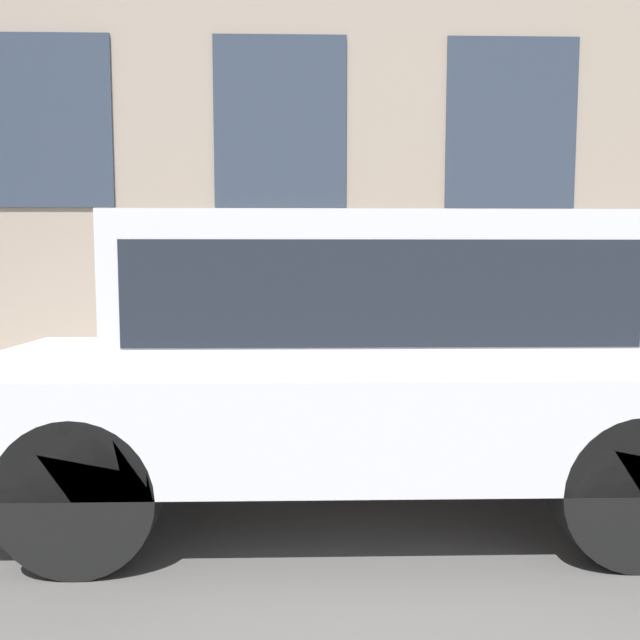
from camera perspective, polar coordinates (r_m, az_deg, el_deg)
The scene contains 6 objects.
ground_plane at distance 5.52m, azimuth -4.66°, elevation -11.38°, with size 80.00×80.00×0.00m, color #514F4C.
sidewalk at distance 6.88m, azimuth -3.98°, elevation -7.46°, with size 2.86×60.00×0.13m.
building_facade at distance 8.54m, azimuth -3.63°, elevation 19.05°, with size 0.33×40.00×7.25m.
fire_hydrant at distance 6.00m, azimuth -3.14°, elevation -4.75°, with size 0.32×0.44×0.79m.
person at distance 6.42m, azimuth 2.93°, elevation -1.70°, with size 0.27×0.18×1.11m.
parked_truck_silver_near at distance 3.96m, azimuth 3.46°, elevation -2.19°, with size 1.88×4.57×1.84m.
Camera 1 is at (-5.28, -0.31, 1.57)m, focal length 35.00 mm.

